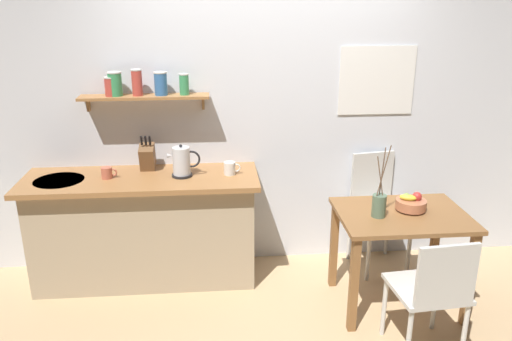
{
  "coord_description": "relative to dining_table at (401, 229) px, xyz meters",
  "views": [
    {
      "loc": [
        -0.43,
        -3.53,
        2.27
      ],
      "look_at": [
        -0.1,
        0.25,
        0.95
      ],
      "focal_mm": 36.11,
      "sensor_mm": 36.0,
      "label": 1
    }
  ],
  "objects": [
    {
      "name": "twig_vase",
      "position": [
        -0.19,
        -0.04,
        0.22
      ],
      "size": [
        0.11,
        0.1,
        0.53
      ],
      "color": "#567056",
      "rests_on": "dining_table"
    },
    {
      "name": "fruit_bowl",
      "position": [
        0.07,
        0.05,
        0.19
      ],
      "size": [
        0.22,
        0.22,
        0.14
      ],
      "color": "#BC704C",
      "rests_on": "dining_table"
    },
    {
      "name": "ground_plane",
      "position": [
        -0.93,
        0.22,
        -0.62
      ],
      "size": [
        14.0,
        14.0,
        0.0
      ],
      "primitive_type": "plane",
      "color": "tan"
    },
    {
      "name": "knife_block",
      "position": [
        -1.88,
        0.69,
        0.4
      ],
      "size": [
        0.12,
        0.19,
        0.29
      ],
      "color": "brown",
      "rests_on": "kitchen_counter"
    },
    {
      "name": "coffee_mug_by_sink",
      "position": [
        -2.18,
        0.51,
        0.33
      ],
      "size": [
        0.12,
        0.08,
        0.09
      ],
      "color": "#C6664C",
      "rests_on": "kitchen_counter"
    },
    {
      "name": "dining_chair_near",
      "position": [
        -0.0,
        -0.61,
        -0.12
      ],
      "size": [
        0.47,
        0.47,
        0.87
      ],
      "color": "silver",
      "rests_on": "ground_plane"
    },
    {
      "name": "wall_shelf",
      "position": [
        -1.91,
        0.71,
        0.94
      ],
      "size": [
        1.0,
        0.2,
        0.33
      ],
      "color": "#9E6B3D"
    },
    {
      "name": "kitchen_counter",
      "position": [
        -1.93,
        0.54,
        -0.16
      ],
      "size": [
        1.83,
        0.63,
        0.91
      ],
      "color": "tan",
      "rests_on": "ground_plane"
    },
    {
      "name": "dining_chair_far",
      "position": [
        0.03,
        0.65,
        -0.08
      ],
      "size": [
        0.49,
        0.5,
        0.98
      ],
      "color": "silver",
      "rests_on": "ground_plane"
    },
    {
      "name": "dining_table",
      "position": [
        0.0,
        0.0,
        0.0
      ],
      "size": [
        0.93,
        0.7,
        0.76
      ],
      "color": "brown",
      "rests_on": "ground_plane"
    },
    {
      "name": "electric_kettle",
      "position": [
        -1.6,
        0.51,
        0.4
      ],
      "size": [
        0.25,
        0.16,
        0.26
      ],
      "color": "black",
      "rests_on": "kitchen_counter"
    },
    {
      "name": "coffee_mug_spare",
      "position": [
        -1.23,
        0.52,
        0.33
      ],
      "size": [
        0.13,
        0.09,
        0.1
      ],
      "color": "white",
      "rests_on": "kitchen_counter"
    },
    {
      "name": "back_wall",
      "position": [
        -0.72,
        0.87,
        0.73
      ],
      "size": [
        6.8,
        0.11,
        2.7
      ],
      "color": "silver",
      "rests_on": "ground_plane"
    }
  ]
}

